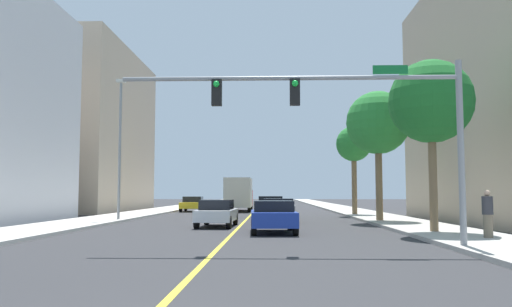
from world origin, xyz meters
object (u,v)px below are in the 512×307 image
object	(u,v)px
street_lamp	(120,142)
palm_near	(431,102)
palm_far	(354,145)
traffic_signal_mast	(349,109)
palm_mid	(378,124)
car_yellow	(193,204)
car_black	(271,206)
car_blue	(273,216)
delivery_truck	(239,194)
pedestrian	(488,214)
car_gray	(279,210)
car_white	(217,213)

from	to	relation	value
street_lamp	palm_near	xyz separation A→B (m)	(16.13, -9.21, 0.69)
street_lamp	palm_far	world-z (taller)	street_lamp
traffic_signal_mast	palm_mid	world-z (taller)	palm_mid
palm_mid	car_yellow	size ratio (longest dim) A/B	1.76
car_black	palm_far	bearing A→B (deg)	18.65
car_blue	palm_far	bearing A→B (deg)	66.96
palm_near	delivery_truck	distance (m)	28.82
car_blue	pedestrian	bearing A→B (deg)	-29.40
street_lamp	car_blue	distance (m)	13.29
traffic_signal_mast	car_black	xyz separation A→B (m)	(-2.53, 20.91, -3.59)
car_blue	palm_mid	bearing A→B (deg)	49.07
car_blue	traffic_signal_mast	bearing A→B (deg)	-72.43
palm_far	palm_mid	bearing A→B (deg)	-89.65
traffic_signal_mast	car_gray	size ratio (longest dim) A/B	2.49
traffic_signal_mast	street_lamp	size ratio (longest dim) A/B	1.24
palm_mid	car_black	bearing A→B (deg)	134.68
palm_near	palm_mid	distance (m)	8.72
car_white	car_blue	xyz separation A→B (m)	(2.89, -3.90, 0.01)
traffic_signal_mast	car_white	world-z (taller)	traffic_signal_mast
street_lamp	palm_far	distance (m)	17.66
car_black	car_yellow	distance (m)	13.08
street_lamp	car_white	xyz separation A→B (m)	(6.52, -4.51, -4.18)
palm_far	delivery_truck	xyz separation A→B (m)	(-9.43, 9.37, -3.75)
palm_near	palm_far	bearing A→B (deg)	91.62
car_gray	pedestrian	xyz separation A→B (m)	(7.31, -11.51, 0.24)
traffic_signal_mast	delivery_truck	distance (m)	33.05
traffic_signal_mast	car_black	bearing A→B (deg)	96.90
car_blue	pedestrian	world-z (taller)	pedestrian
car_gray	car_blue	xyz separation A→B (m)	(-0.34, -7.62, -0.03)
car_white	delivery_truck	size ratio (longest dim) A/B	0.51
traffic_signal_mast	delivery_truck	bearing A→B (deg)	99.73
palm_far	delivery_truck	bearing A→B (deg)	135.16
palm_mid	palm_far	bearing A→B (deg)	90.35
delivery_truck	traffic_signal_mast	bearing A→B (deg)	-81.00
car_gray	pedestrian	size ratio (longest dim) A/B	2.54
street_lamp	car_gray	xyz separation A→B (m)	(9.75, -0.79, -4.14)
street_lamp	car_black	bearing A→B (deg)	33.01
delivery_truck	car_blue	bearing A→B (deg)	-83.71
car_black	delivery_truck	xyz separation A→B (m)	(-3.04, 11.56, 0.88)
car_yellow	palm_mid	bearing A→B (deg)	127.03
street_lamp	car_gray	world-z (taller)	street_lamp
palm_mid	car_blue	bearing A→B (deg)	-128.45
delivery_truck	pedestrian	size ratio (longest dim) A/B	4.88
palm_far	car_blue	size ratio (longest dim) A/B	1.63
car_white	street_lamp	bearing A→B (deg)	147.12
car_black	delivery_truck	world-z (taller)	delivery_truck
palm_far	car_yellow	world-z (taller)	palm_far
palm_mid	delivery_truck	xyz separation A→B (m)	(-9.48, 18.07, -4.22)
street_lamp	car_blue	bearing A→B (deg)	-41.79
car_black	pedestrian	distance (m)	19.90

